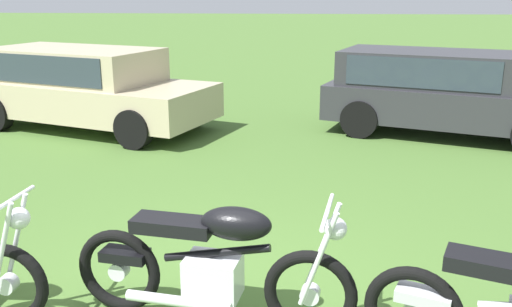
% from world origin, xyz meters
% --- Properties ---
extents(motorcycle_black, '(2.15, 0.66, 1.02)m').
position_xyz_m(motorcycle_black, '(0.07, 0.16, 0.48)').
color(motorcycle_black, black).
rests_on(motorcycle_black, ground).
extents(car_beige, '(4.72, 3.13, 1.43)m').
position_xyz_m(car_beige, '(-3.28, 6.18, 0.83)').
color(car_beige, '#BCAD8C').
rests_on(car_beige, ground).
extents(car_charcoal, '(4.41, 2.97, 1.43)m').
position_xyz_m(car_charcoal, '(3.00, 6.25, 0.83)').
color(car_charcoal, '#2D2D33').
rests_on(car_charcoal, ground).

